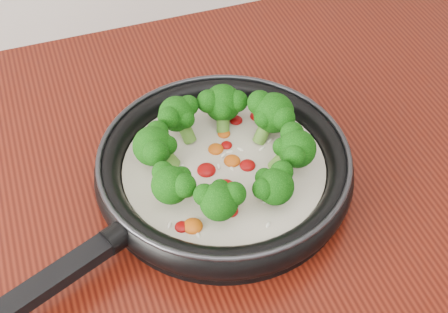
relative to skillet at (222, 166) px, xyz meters
name	(u,v)px	position (x,y,z in m)	size (l,w,h in m)	color
skillet	(222,166)	(0.00, 0.00, 0.00)	(0.53, 0.42, 0.09)	black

